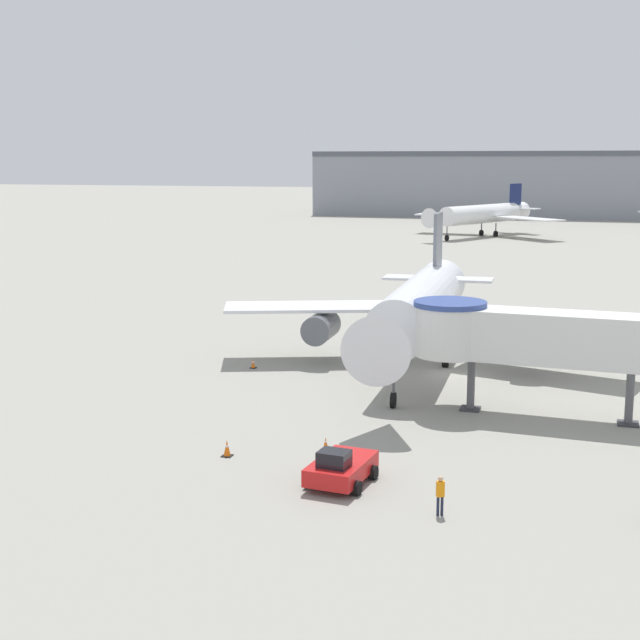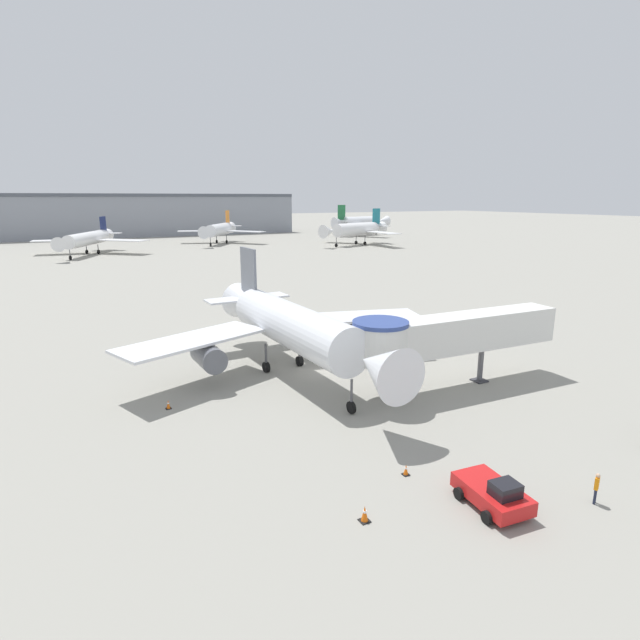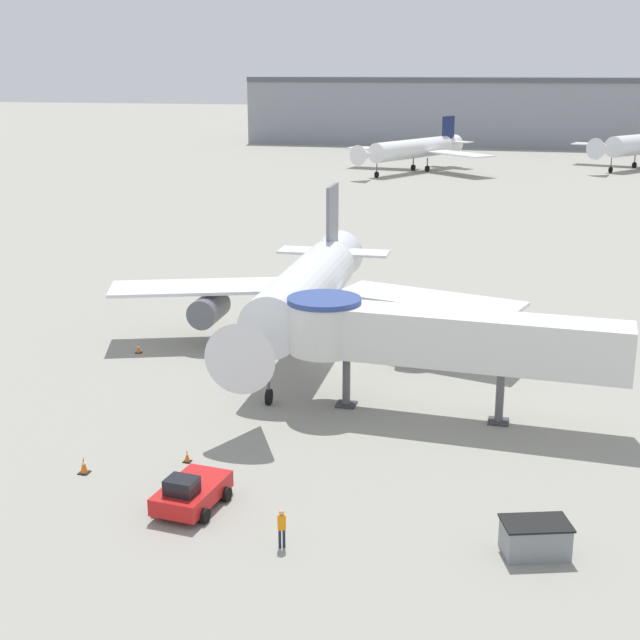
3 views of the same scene
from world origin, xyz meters
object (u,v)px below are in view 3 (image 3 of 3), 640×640
(traffic_cone_near_nose, at_px, (187,456))
(background_jet_navy_tail, at_px, (414,149))
(main_airplane, at_px, (305,292))
(jet_bridge, at_px, (428,336))
(traffic_cone_port_wing, at_px, (138,348))
(ground_crew_marshaller, at_px, (282,526))
(background_jet_orange_tail, at_px, (640,144))
(traffic_cone_apron_front, at_px, (84,465))
(pushback_tug_red, at_px, (191,492))
(service_container_gray, at_px, (535,538))

(traffic_cone_near_nose, bearing_deg, background_jet_navy_tail, 93.22)
(main_airplane, bearing_deg, jet_bridge, -45.76)
(jet_bridge, height_order, background_jet_navy_tail, background_jet_navy_tail)
(traffic_cone_port_wing, height_order, ground_crew_marshaller, ground_crew_marshaller)
(ground_crew_marshaller, xyz_separation_m, background_jet_orange_tail, (26.33, 147.43, 3.66))
(traffic_cone_apron_front, bearing_deg, main_airplane, 74.65)
(traffic_cone_port_wing, xyz_separation_m, background_jet_orange_tail, (42.65, 125.69, 4.29))
(main_airplane, relative_size, traffic_cone_near_nose, 45.70)
(traffic_cone_port_wing, relative_size, traffic_cone_apron_front, 0.82)
(pushback_tug_red, xyz_separation_m, background_jet_orange_tail, (31.05, 145.23, 3.86))
(ground_crew_marshaller, bearing_deg, pushback_tug_red, 131.45)
(pushback_tug_red, bearing_deg, ground_crew_marshaller, -18.82)
(pushback_tug_red, xyz_separation_m, service_container_gray, (14.42, -0.28, -0.06))
(traffic_cone_apron_front, distance_m, ground_crew_marshaller, 11.70)
(service_container_gray, height_order, background_jet_orange_tail, background_jet_orange_tail)
(traffic_cone_apron_front, bearing_deg, service_container_gray, -6.40)
(background_jet_navy_tail, bearing_deg, background_jet_orange_tail, 45.67)
(jet_bridge, height_order, ground_crew_marshaller, jet_bridge)
(pushback_tug_red, relative_size, traffic_cone_apron_front, 4.94)
(jet_bridge, relative_size, ground_crew_marshaller, 11.21)
(jet_bridge, relative_size, background_jet_orange_tail, 0.72)
(main_airplane, bearing_deg, pushback_tug_red, -90.14)
(main_airplane, height_order, jet_bridge, main_airplane)
(background_jet_orange_tail, bearing_deg, traffic_cone_apron_front, -69.12)
(main_airplane, xyz_separation_m, traffic_cone_port_wing, (-10.89, -2.41, -3.94))
(background_jet_orange_tail, xyz_separation_m, background_jet_navy_tail, (-40.11, -14.65, -0.38))
(service_container_gray, bearing_deg, ground_crew_marshaller, -168.84)
(jet_bridge, distance_m, background_jet_navy_tail, 118.63)
(traffic_cone_port_wing, relative_size, traffic_cone_near_nose, 1.06)
(pushback_tug_red, bearing_deg, traffic_cone_near_nose, 120.41)
(main_airplane, relative_size, background_jet_orange_tail, 1.12)
(traffic_cone_apron_front, bearing_deg, pushback_tug_red, -18.14)
(main_airplane, relative_size, traffic_cone_port_wing, 43.05)
(jet_bridge, relative_size, traffic_cone_apron_front, 22.73)
(service_container_gray, bearing_deg, pushback_tug_red, 178.87)
(jet_bridge, height_order, traffic_cone_port_wing, jet_bridge)
(main_airplane, distance_m, ground_crew_marshaller, 24.97)
(traffic_cone_port_wing, bearing_deg, main_airplane, 12.48)
(main_airplane, height_order, ground_crew_marshaller, main_airplane)
(traffic_cone_port_wing, bearing_deg, traffic_cone_near_nose, -57.59)
(service_container_gray, distance_m, traffic_cone_apron_front, 20.73)
(pushback_tug_red, relative_size, background_jet_navy_tail, 0.13)
(jet_bridge, distance_m, ground_crew_marshaller, 16.26)
(traffic_cone_apron_front, bearing_deg, traffic_cone_port_wing, 107.20)
(main_airplane, distance_m, background_jet_navy_tail, 108.95)
(jet_bridge, xyz_separation_m, background_jet_navy_tail, (-17.45, 117.34, -0.26))
(traffic_cone_apron_front, relative_size, background_jet_navy_tail, 0.03)
(traffic_cone_port_wing, bearing_deg, ground_crew_marshaller, -53.11)
(background_jet_orange_tail, relative_size, background_jet_navy_tail, 0.86)
(background_jet_orange_tail, bearing_deg, ground_crew_marshaller, -64.68)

